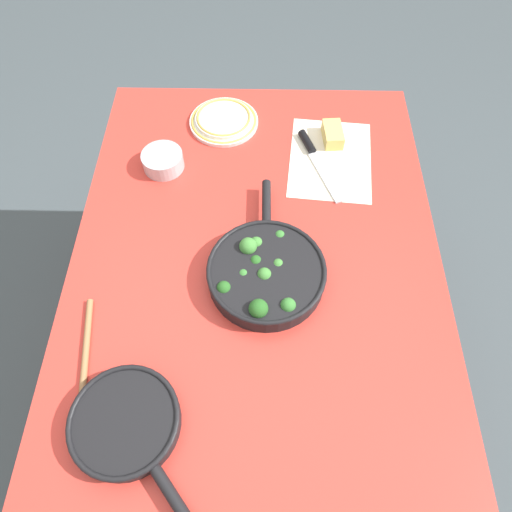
{
  "coord_description": "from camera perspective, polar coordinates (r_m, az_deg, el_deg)",
  "views": [
    {
      "loc": [
        -0.6,
        -0.01,
        1.75
      ],
      "look_at": [
        0.0,
        0.0,
        0.76
      ],
      "focal_mm": 32.0,
      "sensor_mm": 36.0,
      "label": 1
    }
  ],
  "objects": [
    {
      "name": "skillet_broccoli",
      "position": [
        1.12,
        1.26,
        -2.04
      ],
      "size": [
        0.43,
        0.29,
        0.07
      ],
      "rotation": [
        0.0,
        0.0,
        0.01
      ],
      "color": "black",
      "rests_on": "dining_table_red"
    },
    {
      "name": "grater_knife",
      "position": [
        1.39,
        7.31,
        12.35
      ],
      "size": [
        0.27,
        0.12,
        0.02
      ],
      "rotation": [
        0.0,
        0.0,
        3.51
      ],
      "color": "silver",
      "rests_on": "dining_table_red"
    },
    {
      "name": "skillet_eggs",
      "position": [
        1.03,
        -15.89,
        -19.48
      ],
      "size": [
        0.32,
        0.29,
        0.05
      ],
      "rotation": [
        0.0,
        0.0,
        3.84
      ],
      "color": "black",
      "rests_on": "dining_table_red"
    },
    {
      "name": "cheese_block",
      "position": [
        1.44,
        9.56,
        14.73
      ],
      "size": [
        0.1,
        0.06,
        0.04
      ],
      "color": "#EACC66",
      "rests_on": "dining_table_red"
    },
    {
      "name": "dinner_plate_stack",
      "position": [
        1.49,
        -4.05,
        16.6
      ],
      "size": [
        0.21,
        0.21,
        0.03
      ],
      "color": "white",
      "rests_on": "dining_table_red"
    },
    {
      "name": "ground_plane",
      "position": [
        1.85,
        0.0,
        -12.54
      ],
      "size": [
        14.0,
        14.0,
        0.0
      ],
      "primitive_type": "plane",
      "color": "#424C51"
    },
    {
      "name": "parchment_sheet",
      "position": [
        1.4,
        9.27,
        11.89
      ],
      "size": [
        0.34,
        0.27,
        0.0
      ],
      "color": "silver",
      "rests_on": "dining_table_red"
    },
    {
      "name": "prep_bowl_steel",
      "position": [
        1.37,
        -11.56,
        11.6
      ],
      "size": [
        0.12,
        0.12,
        0.05
      ],
      "color": "#B7B7BC",
      "rests_on": "dining_table_red"
    },
    {
      "name": "dining_table_red",
      "position": [
        1.23,
        0.0,
        -2.29
      ],
      "size": [
        1.33,
        0.95,
        0.74
      ],
      "color": "red",
      "rests_on": "ground_plane"
    },
    {
      "name": "wooden_spoon",
      "position": [
        1.1,
        -20.86,
        -15.12
      ],
      "size": [
        0.34,
        0.07,
        0.02
      ],
      "rotation": [
        0.0,
        0.0,
        3.27
      ],
      "color": "#996B42",
      "rests_on": "dining_table_red"
    }
  ]
}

